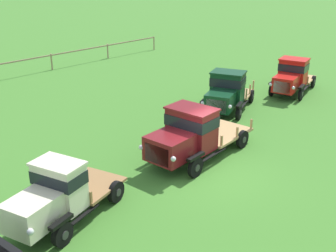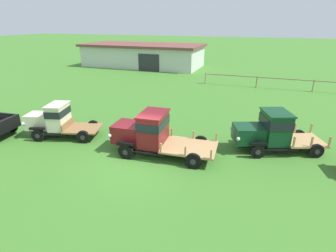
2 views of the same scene
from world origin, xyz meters
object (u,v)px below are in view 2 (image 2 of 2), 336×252
(vintage_truck_midrow_center, at_px, (150,132))
(vintage_truck_far_side, at_px, (270,131))
(farm_shed, at_px, (143,55))
(vintage_truck_second_in_line, at_px, (56,120))

(vintage_truck_midrow_center, bearing_deg, vintage_truck_far_side, 22.55)
(vintage_truck_midrow_center, bearing_deg, farm_shed, 115.80)
(farm_shed, xyz_separation_m, vintage_truck_second_in_line, (6.72, -27.00, -0.68))
(vintage_truck_second_in_line, height_order, vintage_truck_far_side, vintage_truck_far_side)
(vintage_truck_second_in_line, xyz_separation_m, vintage_truck_midrow_center, (6.33, 0.01, 0.13))
(farm_shed, height_order, vintage_truck_far_side, farm_shed)
(vintage_truck_second_in_line, bearing_deg, farm_shed, 103.97)
(vintage_truck_far_side, bearing_deg, vintage_truck_midrow_center, -157.45)
(farm_shed, bearing_deg, vintage_truck_midrow_center, -64.20)
(farm_shed, distance_m, vintage_truck_far_side, 31.04)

